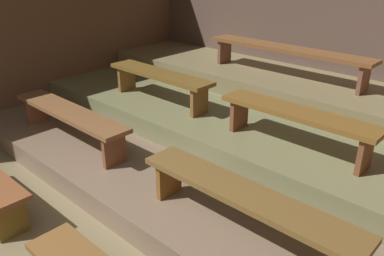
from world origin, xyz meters
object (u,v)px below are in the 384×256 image
at_px(bench_lower_left, 69,116).
at_px(bench_upper_center, 287,52).
at_px(bench_lower_right, 244,199).
at_px(bench_middle_left, 160,78).
at_px(bench_middle_right, 297,118).

height_order(bench_lower_left, bench_upper_center, bench_upper_center).
distance_m(bench_lower_left, bench_lower_right, 2.49).
bearing_deg(bench_middle_left, bench_lower_left, -102.03).
relative_size(bench_lower_left, bench_upper_center, 0.81).
bearing_deg(bench_lower_left, bench_lower_right, 0.00).
height_order(bench_lower_right, bench_upper_center, bench_upper_center).
relative_size(bench_middle_right, bench_upper_center, 0.69).
xyz_separation_m(bench_lower_left, bench_middle_right, (2.23, 1.19, 0.24)).
relative_size(bench_middle_left, bench_middle_right, 1.00).
bearing_deg(bench_lower_left, bench_upper_center, 64.11).
distance_m(bench_lower_right, bench_middle_left, 2.54).
bearing_deg(bench_lower_right, bench_middle_left, 151.92).
distance_m(bench_lower_left, bench_middle_left, 1.24).
bearing_deg(bench_lower_right, bench_middle_right, 102.03).
bearing_deg(bench_upper_center, bench_middle_right, -55.20).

